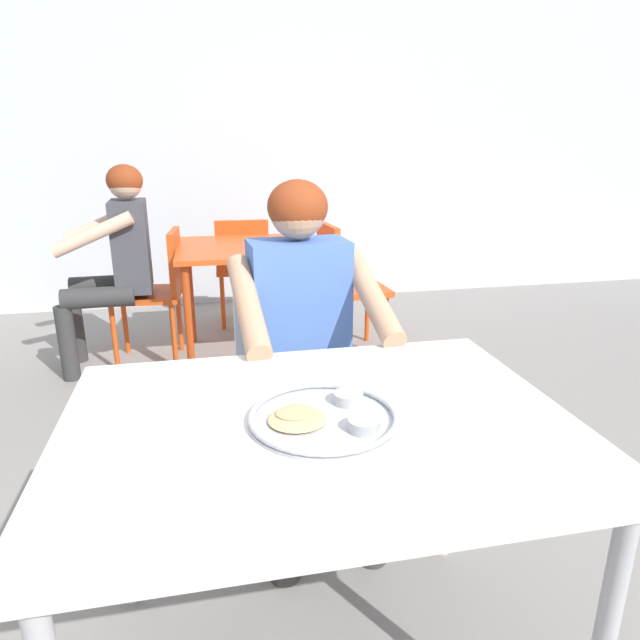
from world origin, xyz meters
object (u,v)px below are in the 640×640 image
object	(u,v)px
patron_background	(116,251)
table_background_red	(250,259)
diner_foreground	(305,330)
chair_red_left	(157,286)
table_foreground	(319,449)
thali_tray	(324,416)
chair_foreground	(293,367)
chair_red_far	(242,263)
chair_red_right	(343,280)

from	to	relation	value
patron_background	table_background_red	bearing A→B (deg)	0.29
diner_foreground	chair_red_left	xyz separation A→B (m)	(-0.63, 1.72, -0.24)
table_foreground	thali_tray	xyz separation A→B (m)	(0.01, -0.01, 0.09)
table_foreground	thali_tray	world-z (taller)	thali_tray
chair_red_left	patron_background	xyz separation A→B (m)	(-0.21, -0.05, 0.24)
chair_foreground	diner_foreground	xyz separation A→B (m)	(0.01, -0.22, 0.23)
chair_foreground	diner_foreground	bearing A→B (deg)	-87.27
chair_foreground	chair_red_far	distance (m)	2.11
chair_red_right	diner_foreground	bearing A→B (deg)	-108.60
table_foreground	chair_red_right	bearing A→B (deg)	74.53
chair_red_right	chair_red_far	bearing A→B (deg)	129.54
chair_red_far	diner_foreground	bearing A→B (deg)	-88.70
chair_foreground	chair_red_far	bearing A→B (deg)	91.15
table_background_red	chair_red_right	xyz separation A→B (m)	(0.59, -0.06, -0.15)
chair_foreground	chair_red_left	distance (m)	1.62
thali_tray	chair_red_far	size ratio (longest dim) A/B	0.41
chair_foreground	chair_red_far	size ratio (longest dim) A/B	1.07
diner_foreground	patron_background	bearing A→B (deg)	116.68
chair_foreground	table_foreground	bearing A→B (deg)	-95.20
chair_red_left	thali_tray	bearing A→B (deg)	-77.34
chair_red_right	table_background_red	bearing A→B (deg)	173.88
table_foreground	chair_red_far	world-z (taller)	chair_red_far
chair_foreground	chair_red_right	xyz separation A→B (m)	(0.55, 1.39, -0.01)
chair_red_far	chair_foreground	bearing A→B (deg)	-88.85
chair_foreground	chair_red_right	size ratio (longest dim) A/B	1.02
chair_red_right	patron_background	size ratio (longest dim) A/B	0.70
thali_tray	chair_foreground	world-z (taller)	chair_foreground
patron_background	chair_foreground	bearing A→B (deg)	-60.24
diner_foreground	table_background_red	world-z (taller)	diner_foreground
table_background_red	diner_foreground	bearing A→B (deg)	-88.29
thali_tray	chair_foreground	xyz separation A→B (m)	(0.07, 0.92, -0.26)
table_foreground	thali_tray	distance (m)	0.09
diner_foreground	thali_tray	bearing A→B (deg)	-96.77
chair_red_right	chair_red_far	xyz separation A→B (m)	(-0.59, 0.72, -0.02)
chair_red_left	chair_red_right	distance (m)	1.17
diner_foreground	chair_red_far	distance (m)	2.35
patron_background	chair_red_left	bearing A→B (deg)	13.62
chair_foreground	chair_red_far	xyz separation A→B (m)	(-0.04, 2.11, -0.02)
thali_tray	table_background_red	world-z (taller)	thali_tray
chair_red_left	chair_red_right	bearing A→B (deg)	-5.44
table_background_red	patron_background	distance (m)	0.79
chair_red_far	table_foreground	bearing A→B (deg)	-90.76
chair_red_left	chair_red_right	world-z (taller)	chair_red_right
diner_foreground	chair_red_left	size ratio (longest dim) A/B	1.47
chair_red_right	chair_red_left	bearing A→B (deg)	174.56
thali_tray	chair_red_right	size ratio (longest dim) A/B	0.39
chair_red_far	chair_red_left	bearing A→B (deg)	-133.24
table_foreground	chair_red_left	bearing A→B (deg)	102.50
table_background_red	table_foreground	bearing A→B (deg)	-91.04
patron_background	table_foreground	bearing A→B (deg)	-72.39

